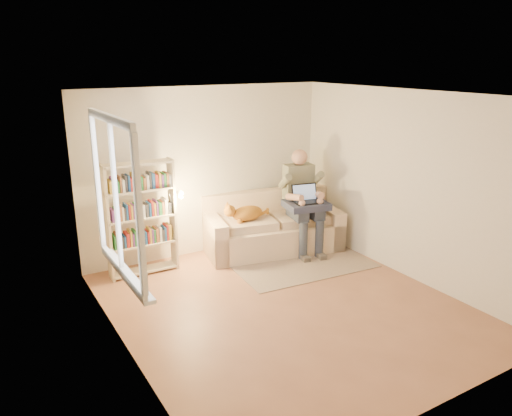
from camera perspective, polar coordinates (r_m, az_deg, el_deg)
floor at (r=6.40m, az=3.45°, el=-11.12°), size 4.50×4.50×0.00m
ceiling at (r=5.67m, az=3.92°, el=12.77°), size 4.00×4.50×0.02m
wall_left at (r=5.10m, az=-15.25°, el=-3.25°), size 0.02×4.50×2.60m
wall_right at (r=7.19m, az=16.95°, el=2.45°), size 0.02×4.50×2.60m
wall_back at (r=7.80m, az=-5.73°, el=4.20°), size 4.00×0.02×2.60m
wall_front at (r=4.36m, az=20.75°, el=-7.28°), size 4.00×0.02×2.60m
window at (r=5.27m, az=-15.36°, el=-1.74°), size 0.12×1.52×1.69m
sofa at (r=8.06m, az=1.79°, el=-2.48°), size 2.30×1.39×0.91m
person at (r=7.91m, az=5.29°, el=1.41°), size 0.59×0.80×1.62m
cat at (r=7.65m, az=-1.49°, el=-0.60°), size 0.79×0.37×0.28m
blanket at (r=7.82m, az=6.20°, el=0.39°), size 0.74×0.65×0.10m
laptop at (r=7.79m, az=6.19°, el=1.23°), size 0.47×0.40×0.36m
bookshelf at (r=7.17m, az=-13.01°, el=-0.56°), size 1.08×0.32×1.64m
rug at (r=7.61m, az=5.27°, el=-6.38°), size 2.14×1.37×0.01m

